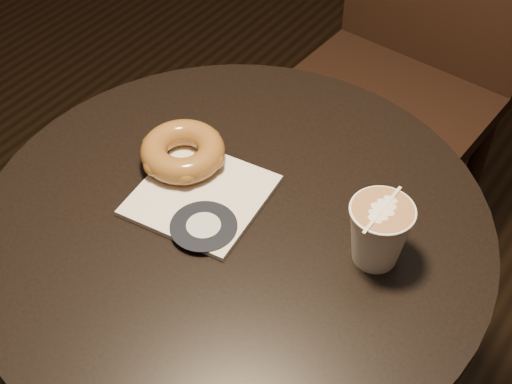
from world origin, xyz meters
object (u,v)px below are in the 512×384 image
doughnut (183,151)px  latte_cup (378,234)px  cafe_table (237,304)px  chair (412,39)px  pastry_bag (201,195)px

doughnut → latte_cup: 0.31m
cafe_table → chair: chair is taller
chair → doughnut: 0.71m
latte_cup → pastry_bag: bearing=-169.3°
cafe_table → doughnut: bearing=161.4°
latte_cup → chair: bearing=111.3°
doughnut → chair: bearing=86.3°
pastry_bag → doughnut: 0.07m
pastry_bag → doughnut: size_ratio=1.39×
cafe_table → latte_cup: latte_cup is taller
pastry_bag → latte_cup: (0.25, 0.05, 0.04)m
doughnut → cafe_table: bearing=-18.6°
doughnut → latte_cup: bearing=2.0°
doughnut → latte_cup: latte_cup is taller
cafe_table → doughnut: 0.26m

